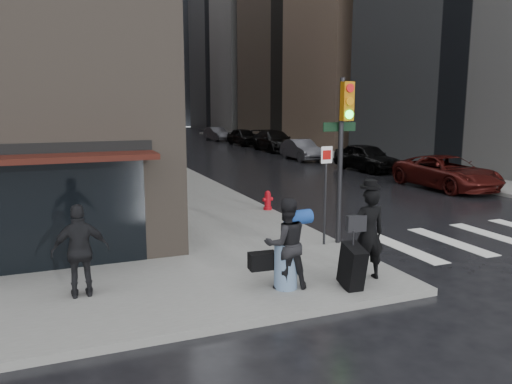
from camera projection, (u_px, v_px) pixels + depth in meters
ground at (301, 276)px, 10.93m from camera, size 140.00×140.00×0.00m
sidewalk_left at (130, 156)px, 35.61m from camera, size 4.00×50.00×0.15m
sidewalk_right at (299, 149)px, 40.54m from camera, size 3.00×50.00×0.15m
bldg_right_far at (281, 41)px, 71.28m from camera, size 22.00×20.00×25.00m
bldg_distant at (120, 28)px, 81.65m from camera, size 40.00×12.00×32.00m
man_overcoat at (365, 239)px, 10.11m from camera, size 1.18×1.04×2.11m
man_jeans at (285, 244)px, 9.70m from camera, size 1.28×0.75×1.80m
man_greycoat at (81, 251)px, 9.28m from camera, size 1.04×0.44×1.77m
traffic_light at (342, 139)px, 12.50m from camera, size 1.06×0.48×4.22m
fire_hydrant at (268, 201)px, 17.06m from camera, size 0.37×0.29×0.66m
parked_car_0 at (447, 172)px, 22.14m from camera, size 2.45×5.24×1.45m
parked_car_1 at (367, 157)px, 28.01m from camera, size 2.09×4.59×1.53m
parked_car_2 at (301, 150)px, 33.54m from camera, size 1.57×4.19×1.37m
parked_car_3 at (275, 141)px, 39.66m from camera, size 2.36×5.64×1.63m
parked_car_4 at (244, 137)px, 45.41m from camera, size 2.13×4.60×1.53m
parked_car_5 at (217, 134)px, 51.04m from camera, size 1.82×4.23×1.36m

